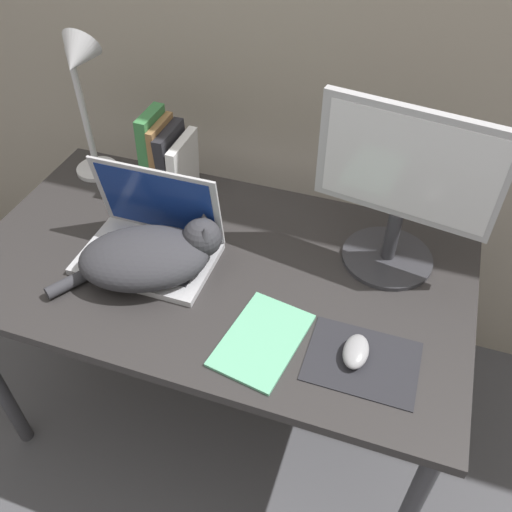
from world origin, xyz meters
TOP-DOWN VIEW (x-y plane):
  - ground_plane at (0.00, 0.00)m, footprint 12.00×12.00m
  - desk at (0.00, 0.37)m, footprint 1.32×0.74m
  - laptop at (-0.18, 0.35)m, footprint 0.35×0.23m
  - cat at (-0.14, 0.29)m, footprint 0.40×0.33m
  - external_monitor at (0.42, 0.54)m, footprint 0.44×0.24m
  - mousepad at (0.42, 0.19)m, footprint 0.25×0.19m
  - computer_mouse at (0.40, 0.19)m, footprint 0.06×0.10m
  - book_row at (-0.26, 0.64)m, footprint 0.13×0.17m
  - desk_lamp at (-0.49, 0.62)m, footprint 0.17×0.17m
  - notepad at (0.19, 0.17)m, footprint 0.20×0.27m

SIDE VIEW (x-z plane):
  - ground_plane at x=0.00m, z-range 0.00..0.00m
  - desk at x=0.00m, z-range 0.29..1.01m
  - mousepad at x=0.42m, z-range 0.72..0.72m
  - notepad at x=0.19m, z-range 0.72..0.73m
  - computer_mouse at x=0.40m, z-range 0.72..0.76m
  - laptop at x=-0.18m, z-range 0.64..0.89m
  - cat at x=-0.14m, z-range 0.71..0.85m
  - book_row at x=-0.26m, z-range 0.70..0.96m
  - external_monitor at x=0.42m, z-range 0.73..1.18m
  - desk_lamp at x=-0.49m, z-range 0.80..1.27m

